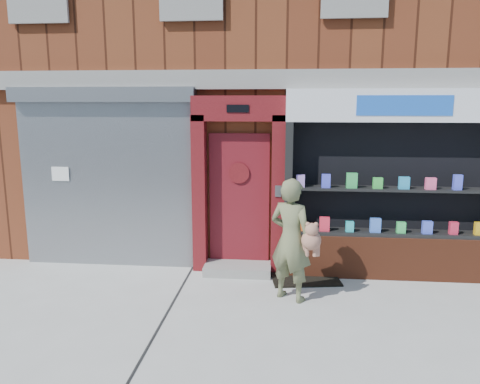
# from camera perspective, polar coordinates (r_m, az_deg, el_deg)

# --- Properties ---
(ground) EXTENTS (80.00, 80.00, 0.00)m
(ground) POSITION_cam_1_polar(r_m,az_deg,el_deg) (6.31, 5.17, -15.49)
(ground) COLOR #9E9E99
(ground) RESTS_ON ground
(building) EXTENTS (12.00, 8.16, 8.00)m
(building) POSITION_cam_1_polar(r_m,az_deg,el_deg) (11.71, 5.73, 16.74)
(building) COLOR #5F2815
(building) RESTS_ON ground
(shutter_bay) EXTENTS (3.10, 0.30, 3.04)m
(shutter_bay) POSITION_cam_1_polar(r_m,az_deg,el_deg) (8.22, -15.95, 2.93)
(shutter_bay) COLOR gray
(shutter_bay) RESTS_ON ground
(red_door_bay) EXTENTS (1.52, 0.58, 2.90)m
(red_door_bay) POSITION_cam_1_polar(r_m,az_deg,el_deg) (7.67, -0.16, 0.83)
(red_door_bay) COLOR #500D11
(red_door_bay) RESTS_ON ground
(pharmacy_bay) EXTENTS (3.50, 0.41, 3.00)m
(pharmacy_bay) POSITION_cam_1_polar(r_m,az_deg,el_deg) (7.80, 18.38, -0.20)
(pharmacy_bay) COLOR maroon
(pharmacy_bay) RESTS_ON ground
(woman) EXTENTS (0.80, 0.69, 1.77)m
(woman) POSITION_cam_1_polar(r_m,az_deg,el_deg) (6.68, 6.38, -5.80)
(woman) COLOR #646844
(woman) RESTS_ON ground
(doormat) EXTENTS (1.17, 0.90, 0.03)m
(doormat) POSITION_cam_1_polar(r_m,az_deg,el_deg) (7.73, 7.90, -10.33)
(doormat) COLOR black
(doormat) RESTS_ON ground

